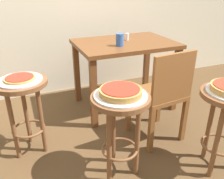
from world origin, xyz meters
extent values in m
plane|color=brown|center=(0.00, 0.00, 0.00)|extent=(6.00, 6.00, 0.00)
cylinder|color=brown|center=(0.86, -0.16, 0.31)|extent=(0.04, 0.04, 0.62)
cylinder|color=brown|center=(0.75, -0.35, 0.31)|extent=(0.04, 0.04, 0.62)
torus|color=brown|center=(0.86, -0.29, 0.22)|extent=(0.27, 0.27, 0.02)
cylinder|color=brown|center=(0.14, -0.05, 0.63)|extent=(0.40, 0.40, 0.03)
cylinder|color=brown|center=(0.14, 0.08, 0.31)|extent=(0.04, 0.04, 0.62)
cylinder|color=brown|center=(0.03, -0.11, 0.31)|extent=(0.04, 0.04, 0.62)
cylinder|color=brown|center=(0.25, -0.11, 0.31)|extent=(0.04, 0.04, 0.62)
torus|color=brown|center=(0.14, -0.05, 0.22)|extent=(0.27, 0.27, 0.02)
cylinder|color=silver|center=(0.14, -0.05, 0.66)|extent=(0.36, 0.36, 0.01)
cylinder|color=#B78442|center=(0.14, -0.05, 0.68)|extent=(0.29, 0.29, 0.04)
cylinder|color=red|center=(0.14, -0.05, 0.71)|extent=(0.25, 0.25, 0.01)
cylinder|color=brown|center=(-0.46, 0.48, 0.63)|extent=(0.40, 0.40, 0.03)
cylinder|color=brown|center=(-0.46, 0.61, 0.31)|extent=(0.04, 0.04, 0.62)
cylinder|color=brown|center=(-0.56, 0.42, 0.31)|extent=(0.04, 0.04, 0.62)
cylinder|color=brown|center=(-0.35, 0.42, 0.31)|extent=(0.04, 0.04, 0.62)
torus|color=brown|center=(-0.46, 0.48, 0.22)|extent=(0.27, 0.27, 0.02)
cylinder|color=silver|center=(-0.46, 0.48, 0.66)|extent=(0.33, 0.33, 0.01)
cylinder|color=tan|center=(-0.46, 0.48, 0.67)|extent=(0.23, 0.23, 0.01)
cylinder|color=red|center=(-0.46, 0.48, 0.68)|extent=(0.20, 0.20, 0.01)
cube|color=brown|center=(0.63, 0.93, 0.73)|extent=(1.03, 0.73, 0.04)
cube|color=brown|center=(0.17, 0.62, 0.35)|extent=(0.06, 0.06, 0.71)
cube|color=brown|center=(1.10, 0.62, 0.35)|extent=(0.06, 0.06, 0.71)
cube|color=brown|center=(0.17, 1.24, 0.35)|extent=(0.06, 0.06, 0.71)
cube|color=brown|center=(1.10, 1.24, 0.35)|extent=(0.06, 0.06, 0.71)
cylinder|color=#3360B2|center=(0.51, 0.80, 0.81)|extent=(0.08, 0.08, 0.12)
cylinder|color=white|center=(0.68, 0.99, 0.79)|extent=(0.04, 0.04, 0.07)
cube|color=brown|center=(0.64, 0.27, 0.43)|extent=(0.44, 0.44, 0.04)
cube|color=brown|center=(0.66, 0.09, 0.65)|extent=(0.40, 0.07, 0.40)
cube|color=brown|center=(0.80, 0.46, 0.21)|extent=(0.04, 0.04, 0.42)
cube|color=brown|center=(0.44, 0.43, 0.21)|extent=(0.04, 0.04, 0.42)
cube|color=brown|center=(0.84, 0.10, 0.21)|extent=(0.04, 0.04, 0.42)
cube|color=brown|center=(0.48, 0.07, 0.21)|extent=(0.04, 0.04, 0.42)
camera|label=1|loc=(-0.44, -1.32, 1.36)|focal=38.18mm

